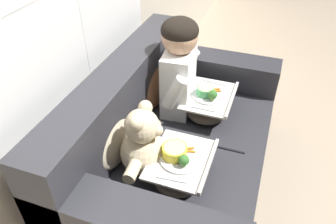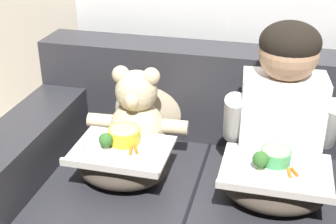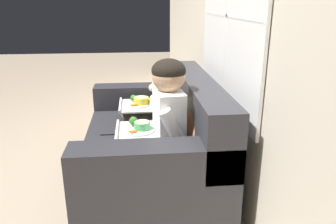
% 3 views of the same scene
% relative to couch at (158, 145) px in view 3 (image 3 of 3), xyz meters
% --- Properties ---
extents(ground_plane, '(14.00, 14.00, 0.00)m').
position_rel_couch_xyz_m(ground_plane, '(0.00, -0.06, -0.30)').
color(ground_plane, tan).
extents(wall_back_with_window, '(8.00, 0.08, 2.60)m').
position_rel_couch_xyz_m(wall_back_with_window, '(0.00, 0.55, 1.00)').
color(wall_back_with_window, beige).
rests_on(wall_back_with_window, ground_plane).
extents(couch, '(1.62, 0.98, 0.82)m').
position_rel_couch_xyz_m(couch, '(0.00, 0.00, 0.00)').
color(couch, '#2D2D33').
rests_on(couch, ground_plane).
extents(throw_pillow_behind_child, '(0.38, 0.18, 0.40)m').
position_rel_couch_xyz_m(throw_pillow_behind_child, '(0.29, 0.24, 0.28)').
color(throw_pillow_behind_child, '#B2754C').
rests_on(throw_pillow_behind_child, couch).
extents(throw_pillow_behind_teddy, '(0.36, 0.18, 0.38)m').
position_rel_couch_xyz_m(throw_pillow_behind_teddy, '(-0.29, 0.24, 0.28)').
color(throw_pillow_behind_teddy, '#C1B293').
rests_on(throw_pillow_behind_teddy, couch).
extents(child_figure, '(0.46, 0.23, 0.63)m').
position_rel_couch_xyz_m(child_figure, '(0.29, 0.05, 0.44)').
color(child_figure, white).
rests_on(child_figure, couch).
extents(teddy_bear, '(0.44, 0.30, 0.40)m').
position_rel_couch_xyz_m(teddy_bear, '(-0.29, 0.05, 0.27)').
color(teddy_bear, beige).
rests_on(teddy_bear, couch).
extents(lap_tray_child, '(0.39, 0.30, 0.23)m').
position_rel_couch_xyz_m(lap_tray_child, '(0.29, -0.15, 0.18)').
color(lap_tray_child, '#473D33').
rests_on(lap_tray_child, child_figure).
extents(lap_tray_teddy, '(0.38, 0.30, 0.22)m').
position_rel_couch_xyz_m(lap_tray_teddy, '(-0.29, -0.15, 0.18)').
color(lap_tray_teddy, '#473D33').
rests_on(lap_tray_teddy, teddy_bear).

